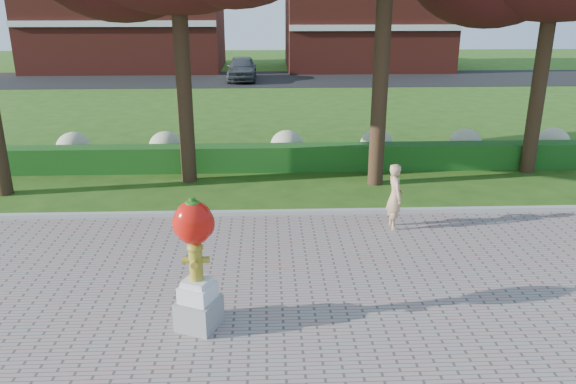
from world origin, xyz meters
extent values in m
plane|color=#274E13|center=(0.00, 0.00, 0.00)|extent=(100.00, 100.00, 0.00)
cube|color=#ADADA5|center=(0.00, 3.00, 0.07)|extent=(40.00, 0.18, 0.15)
cube|color=#164B15|center=(0.00, 7.00, 0.40)|extent=(24.00, 0.70, 0.80)
ellipsoid|color=#B6B68B|center=(-6.00, 8.00, 0.55)|extent=(1.10, 1.10, 0.99)
ellipsoid|color=#B6B68B|center=(-3.00, 8.00, 0.55)|extent=(1.10, 1.10, 0.99)
ellipsoid|color=#B6B68B|center=(1.00, 8.00, 0.55)|extent=(1.10, 1.10, 0.99)
ellipsoid|color=#B6B68B|center=(4.00, 8.00, 0.55)|extent=(1.10, 1.10, 0.99)
ellipsoid|color=#B6B68B|center=(7.00, 8.00, 0.55)|extent=(1.10, 1.10, 0.99)
ellipsoid|color=#B6B68B|center=(10.00, 8.00, 0.55)|extent=(1.10, 1.10, 0.99)
cube|color=black|center=(0.00, 28.00, 0.01)|extent=(50.00, 8.00, 0.02)
cube|color=maroon|center=(-10.00, 34.00, 3.50)|extent=(14.00, 8.00, 7.00)
cube|color=maroon|center=(8.00, 34.00, 3.20)|extent=(12.00, 8.00, 6.40)
cylinder|color=black|center=(-2.00, 6.00, 3.08)|extent=(0.44, 0.44, 6.16)
cylinder|color=black|center=(3.50, 5.50, 3.64)|extent=(0.44, 0.44, 7.28)
cylinder|color=black|center=(8.50, 6.50, 2.94)|extent=(0.44, 0.44, 5.88)
cube|color=gray|center=(-0.83, -1.99, 0.29)|extent=(0.81, 0.81, 0.49)
cube|color=silver|center=(-0.83, -1.99, 0.67)|extent=(0.65, 0.65, 0.28)
cube|color=silver|center=(-0.83, -1.99, 0.86)|extent=(0.52, 0.52, 0.10)
cylinder|color=olive|center=(-0.83, -1.99, 1.19)|extent=(0.22, 0.22, 0.55)
ellipsoid|color=olive|center=(-0.83, -1.99, 1.47)|extent=(0.26, 0.26, 0.18)
cylinder|color=olive|center=(-0.99, -1.99, 1.25)|extent=(0.12, 0.11, 0.11)
cylinder|color=olive|center=(-0.67, -1.99, 1.25)|extent=(0.12, 0.11, 0.11)
cylinder|color=olive|center=(-0.83, -2.14, 1.25)|extent=(0.12, 0.12, 0.12)
cylinder|color=olive|center=(-0.83, -1.99, 1.54)|extent=(0.08, 0.08, 0.05)
ellipsoid|color=red|center=(-0.83, -1.99, 1.89)|extent=(0.62, 0.56, 0.72)
ellipsoid|color=red|center=(-1.01, -1.99, 1.87)|extent=(0.30, 0.30, 0.46)
ellipsoid|color=red|center=(-0.65, -1.99, 1.87)|extent=(0.30, 0.30, 0.46)
cylinder|color=#265D15|center=(-0.83, -1.99, 2.25)|extent=(0.10, 0.10, 0.12)
ellipsoid|color=#265D15|center=(-0.83, -1.99, 2.22)|extent=(0.24, 0.24, 0.08)
imported|color=tan|center=(3.28, 2.07, 0.82)|extent=(0.42, 0.60, 1.56)
imported|color=#414349|center=(-1.23, 27.38, 0.80)|extent=(1.87, 4.60, 1.57)
camera|label=1|loc=(0.31, -10.09, 5.19)|focal=35.00mm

